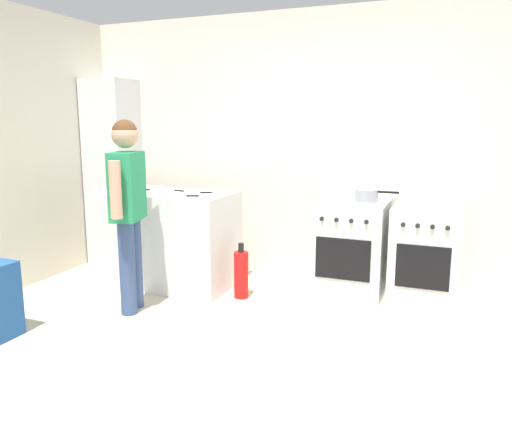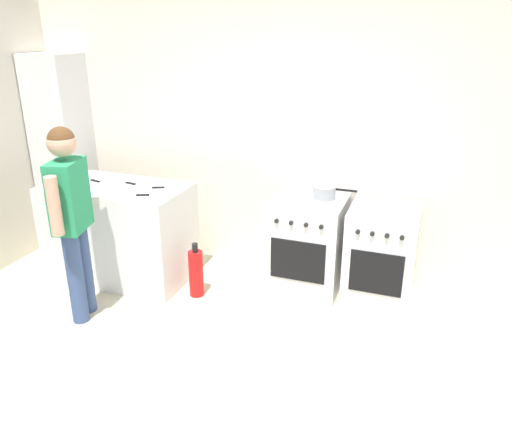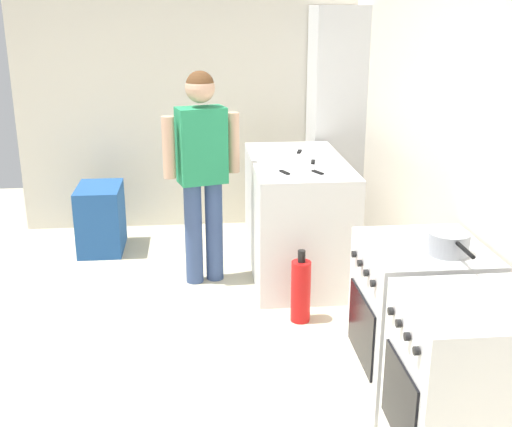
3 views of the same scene
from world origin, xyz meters
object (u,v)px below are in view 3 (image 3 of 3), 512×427
Objects in this scene: oven_right at (468,392)px; knife_paring at (283,171)px; pot at (449,243)px; fire_extinguisher at (301,290)px; knife_carving at (313,159)px; knife_utility at (300,150)px; oven_left at (418,321)px; person at (202,161)px; larder_cabinet at (335,123)px; recycling_crate_lower at (102,234)px; knife_chef at (310,170)px; recycling_crate_upper at (100,202)px.

oven_right is 2.12m from knife_paring.
fire_extinguisher is at bearing -150.84° from pot.
knife_carving is 0.45m from knife_paring.
oven_left is at bearing 8.89° from knife_utility.
oven_right is 2.55m from person.
larder_cabinet is at bearing 153.70° from knife_paring.
pot is at bearing -0.57° from larder_cabinet.
knife_paring is at bearing -19.18° from knife_utility.
larder_cabinet is at bearing 131.41° from person.
larder_cabinet reaches higher than oven_right.
recycling_crate_lower is (-0.98, -1.42, -0.77)m from knife_paring.
knife_carving is 1.32× the size of knife_utility.
fire_extinguisher is at bearing -15.02° from knife_chef.
knife_carving is (-1.69, -0.26, 0.48)m from oven_left.
larder_cabinet is (-2.77, 0.03, 0.09)m from pot.
larder_cabinet is (-1.31, 0.65, 0.09)m from knife_paring.
pot is 0.74× the size of recycling_crate_upper.
recycling_crate_upper is 2.17m from larder_cabinet.
knife_carving is 0.84m from person.
knife_chef is at bearing -164.41° from pot.
oven_right is (0.65, -0.00, -0.00)m from oven_left.
knife_chef is at bearing -170.40° from oven_right.
knife_utility is at bearing 79.20° from recycling_crate_upper.
oven_right is 2.58× the size of knife_carving.
knife_carving is 1.09m from fire_extinguisher.
recycling_crate_lower is (-2.97, -1.96, -0.29)m from oven_right.
knife_utility is at bearing -32.82° from larder_cabinet.
knife_paring is 0.84m from fire_extinguisher.
larder_cabinet reaches higher than person.
oven_left reaches higher than recycling_crate_upper.
oven_right is 2.22× the size of pot.
pot reaches higher than fire_extinguisher.
person reaches higher than knife_paring.
knife_chef is 1.93m from recycling_crate_upper.
oven_left is at bearing 28.78° from fire_extinguisher.
fire_extinguisher is (-0.87, -0.48, -0.21)m from oven_left.
recycling_crate_upper is (-1.45, -1.48, 0.20)m from fire_extinguisher.
person is at bearing -145.44° from oven_left.
knife_utility is 0.16× the size of person.
pot is 0.74× the size of recycling_crate_lower.
oven_left is 0.42× the size of larder_cabinet.
pot reaches higher than oven_right.
recycling_crate_upper is at bearing -146.58° from oven_right.
recycling_crate_upper reaches higher than fire_extinguisher.
larder_cabinet is (-1.06, 1.20, 0.07)m from person.
knife_utility reaches higher than oven_left.
larder_cabinet reaches higher than knife_utility.
fire_extinguisher is 0.96× the size of recycling_crate_upper.
knife_utility is at bearing -169.65° from pot.
knife_carving and knife_utility have the same top height.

